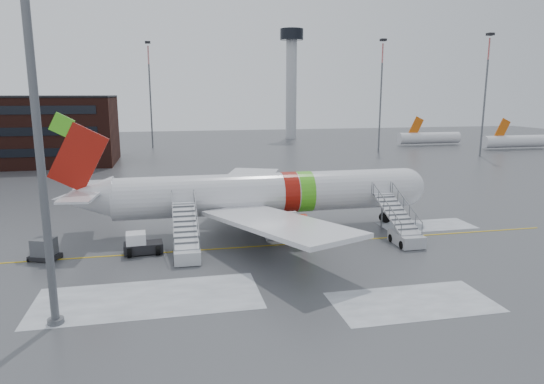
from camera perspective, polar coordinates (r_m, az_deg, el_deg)
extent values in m
plane|color=#494C4F|center=(41.79, -5.52, -6.21)|extent=(260.00, 260.00, 0.00)
cylinder|color=silver|center=(45.49, -0.53, -0.12)|extent=(28.00, 3.80, 3.80)
sphere|color=silver|center=(50.16, 15.34, 0.56)|extent=(3.80, 3.80, 3.80)
cube|color=black|center=(50.56, 16.42, 1.16)|extent=(1.09, 1.60, 0.97)
cone|color=silver|center=(45.18, -21.36, -0.69)|extent=(5.20, 3.72, 3.72)
cube|color=#9F150C|center=(44.63, -21.82, 3.77)|extent=(5.27, 0.30, 6.09)
cube|color=#54CB20|center=(44.57, -23.49, 7.25)|extent=(2.16, 0.26, 2.16)
cube|color=silver|center=(47.54, -20.70, 0.74)|extent=(3.07, 4.85, 0.18)
cube|color=silver|center=(42.50, -21.70, -0.55)|extent=(3.07, 4.85, 0.18)
cube|color=silver|center=(53.65, -3.40, 1.00)|extent=(10.72, 15.97, 1.13)
cube|color=silver|center=(37.34, 0.59, -3.67)|extent=(10.72, 15.97, 1.13)
cylinder|color=silver|center=(50.99, -1.15, -1.09)|extent=(3.40, 2.10, 2.10)
cylinder|color=silver|center=(41.13, 1.62, -4.19)|extent=(3.40, 2.10, 2.10)
cylinder|color=#595B60|center=(49.83, 13.14, -2.46)|extent=(0.20, 0.20, 1.80)
cylinder|color=black|center=(49.94, 13.11, -2.96)|extent=(0.90, 0.56, 0.90)
cylinder|color=black|center=(48.39, -1.67, -3.12)|extent=(0.90, 0.56, 0.90)
cylinder|color=black|center=(43.85, -0.53, -4.68)|extent=(0.90, 0.56, 0.90)
cube|color=#ADAFB4|center=(43.02, 15.54, -5.30)|extent=(2.00, 3.20, 1.00)
cube|color=#ADAFB4|center=(44.38, 14.41, -2.48)|extent=(1.90, 5.87, 2.52)
cube|color=#ADAFB4|center=(47.02, 12.70, -0.15)|extent=(1.90, 1.40, 0.15)
cylinder|color=#595B60|center=(47.04, 12.82, -2.27)|extent=(0.16, 0.16, 3.40)
cylinder|color=black|center=(41.83, 15.06, -6.04)|extent=(0.25, 0.70, 0.70)
cylinder|color=black|center=(44.33, 15.97, -5.09)|extent=(0.25, 0.70, 0.70)
cube|color=#B8BBC0|center=(38.34, -9.99, -7.12)|extent=(2.00, 3.20, 1.00)
cube|color=#B8BBC0|center=(39.86, -10.20, -3.88)|extent=(1.90, 5.87, 2.52)
cube|color=#B8BBC0|center=(42.78, -10.42, -1.20)|extent=(1.90, 1.40, 0.15)
cylinder|color=#595B60|center=(42.80, -10.32, -3.54)|extent=(0.16, 0.16, 3.40)
cylinder|color=black|center=(37.44, -11.31, -7.95)|extent=(0.25, 0.70, 0.70)
cylinder|color=black|center=(39.39, -8.72, -6.87)|extent=(0.25, 0.70, 0.70)
cube|color=black|center=(40.69, -14.88, -6.32)|extent=(3.16, 1.83, 0.76)
cube|color=white|center=(40.47, -15.71, -5.33)|extent=(1.62, 1.62, 0.98)
cube|color=black|center=(40.36, -15.74, -4.81)|extent=(1.40, 1.50, 0.16)
cylinder|color=black|center=(40.01, -16.42, -6.88)|extent=(0.38, 0.78, 0.76)
cylinder|color=black|center=(40.02, -13.28, -6.70)|extent=(0.38, 0.78, 0.76)
cylinder|color=black|center=(41.46, -16.41, -6.23)|extent=(0.38, 0.78, 0.76)
cylinder|color=black|center=(41.47, -13.39, -6.06)|extent=(0.38, 0.78, 0.76)
cube|color=black|center=(41.85, -25.14, -6.91)|extent=(2.50, 2.18, 0.33)
cube|color=#4F5256|center=(41.63, -25.23, -5.92)|extent=(1.94, 1.88, 1.43)
cylinder|color=black|center=(41.50, -26.62, -7.34)|extent=(0.26, 0.33, 0.29)
cylinder|color=black|center=(42.29, -23.67, -6.74)|extent=(0.26, 0.33, 0.29)
cylinder|color=#595B60|center=(28.20, -25.60, 3.30)|extent=(0.44, 0.44, 18.42)
cylinder|color=#595B60|center=(30.67, -24.09, -13.68)|extent=(0.90, 0.90, 0.30)
cylinder|color=#B2B5BA|center=(138.90, 2.28, 12.07)|extent=(3.00, 3.00, 28.00)
cylinder|color=black|center=(139.79, 2.33, 18.03)|extent=(6.40, 6.40, 3.00)
cylinder|color=#595B60|center=(111.71, 12.62, 9.68)|extent=(0.36, 0.36, 19.20)
cylinder|color=#CC7272|center=(111.98, 12.89, 15.58)|extent=(0.32, 0.32, 4.32)
cube|color=black|center=(112.23, 12.96, 17.04)|extent=(1.20, 1.20, 0.50)
cylinder|color=#595B60|center=(117.66, -14.07, 9.70)|extent=(0.36, 0.36, 19.20)
cylinder|color=#CC7272|center=(117.92, -14.35, 15.30)|extent=(0.32, 0.32, 4.32)
cube|color=black|center=(118.16, -14.42, 16.69)|extent=(1.20, 1.20, 0.50)
cylinder|color=#595B60|center=(107.57, 23.66, 8.94)|extent=(0.36, 0.36, 19.20)
cylinder|color=#CC7272|center=(107.86, 24.17, 15.05)|extent=(0.32, 0.32, 4.32)
cube|color=black|center=(108.12, 24.30, 16.57)|extent=(1.20, 1.20, 0.50)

